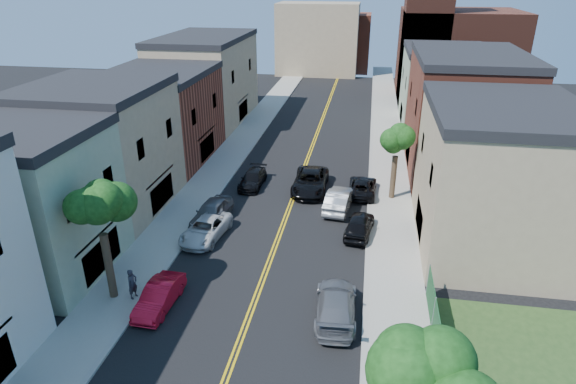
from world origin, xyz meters
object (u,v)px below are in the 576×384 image
at_px(black_car_left, 253,179).
at_px(silver_car_right, 339,200).
at_px(black_car_right, 359,225).
at_px(pedestrian_left, 132,284).
at_px(grey_car_left, 212,212).
at_px(grey_car_right, 336,305).
at_px(white_pickup, 206,229).
at_px(dark_car_right_far, 362,187).
at_px(red_sedan, 159,296).
at_px(black_suv_lane, 310,181).

distance_m(black_car_left, silver_car_right, 8.27).
height_order(black_car_right, pedestrian_left, pedestrian_left).
distance_m(grey_car_left, grey_car_right, 13.53).
distance_m(grey_car_right, silver_car_right, 13.03).
distance_m(white_pickup, grey_car_right, 11.79).
bearing_deg(black_car_right, dark_car_right_far, -82.28).
bearing_deg(pedestrian_left, grey_car_right, -71.32).
height_order(dark_car_right_far, pedestrian_left, pedestrian_left).
bearing_deg(grey_car_right, black_car_right, -98.60).
bearing_deg(grey_car_left, dark_car_right_far, 39.20).
distance_m(silver_car_right, pedestrian_left, 17.01).
relative_size(red_sedan, black_car_right, 0.96).
bearing_deg(silver_car_right, dark_car_right_far, -112.52).
distance_m(red_sedan, dark_car_right_far, 19.86).
bearing_deg(grey_car_right, black_car_left, -65.61).
relative_size(grey_car_left, black_car_left, 1.07).
relative_size(red_sedan, grey_car_left, 0.88).
relative_size(white_pickup, grey_car_right, 0.94).
distance_m(black_car_left, grey_car_right, 18.30).
bearing_deg(white_pickup, grey_car_right, -29.39).
relative_size(red_sedan, white_pickup, 0.84).
relative_size(red_sedan, black_car_left, 0.94).
bearing_deg(red_sedan, grey_car_right, 6.68).
bearing_deg(dark_car_right_far, black_car_right, 91.92).
bearing_deg(grey_car_left, pedestrian_left, -91.65).
distance_m(grey_car_left, dark_car_right_far, 12.69).
height_order(silver_car_right, dark_car_right_far, silver_car_right).
distance_m(white_pickup, grey_car_left, 2.36).
bearing_deg(white_pickup, black_suv_lane, 63.22).
relative_size(black_car_left, dark_car_right_far, 0.92).
bearing_deg(black_car_right, black_car_left, -29.47).
bearing_deg(dark_car_right_far, grey_car_left, 34.18).
bearing_deg(grey_car_right, black_suv_lane, -80.99).
height_order(grey_car_left, silver_car_right, grey_car_left).
bearing_deg(black_suv_lane, black_car_right, -58.87).
bearing_deg(black_suv_lane, dark_car_right_far, -1.07).
bearing_deg(black_car_left, black_suv_lane, -0.39).
height_order(white_pickup, black_car_right, black_car_right).
bearing_deg(silver_car_right, black_car_right, 120.42).
bearing_deg(pedestrian_left, red_sedan, -85.72).
xyz_separation_m(grey_car_right, dark_car_right_far, (0.93, 16.11, -0.10)).
relative_size(grey_car_right, dark_car_right_far, 1.10).
bearing_deg(pedestrian_left, silver_car_right, -21.33).
relative_size(white_pickup, grey_car_left, 1.04).
distance_m(white_pickup, dark_car_right_far, 13.84).
height_order(grey_car_left, black_car_right, grey_car_left).
relative_size(white_pickup, black_car_left, 1.12).
xyz_separation_m(grey_car_left, pedestrian_left, (-1.47, -9.70, 0.24)).
height_order(dark_car_right_far, black_suv_lane, black_suv_lane).
bearing_deg(pedestrian_left, black_car_right, -35.02).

